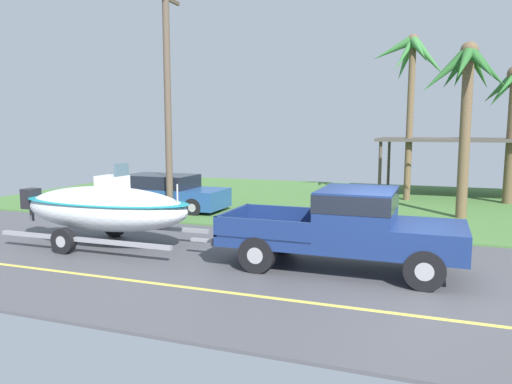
{
  "coord_description": "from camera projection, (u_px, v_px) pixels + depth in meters",
  "views": [
    {
      "loc": [
        0.6,
        -10.08,
        3.09
      ],
      "look_at": [
        -3.75,
        1.67,
        1.49
      ],
      "focal_mm": 34.35,
      "sensor_mm": 36.0,
      "label": 1
    }
  ],
  "objects": [
    {
      "name": "pickup_truck_towing",
      "position": [
        355.0,
        225.0,
        10.71
      ],
      "size": [
        5.48,
        2.08,
        1.82
      ],
      "color": "navy",
      "rests_on": "ground"
    },
    {
      "name": "boat_on_trailer",
      "position": [
        105.0,
        208.0,
        12.99
      ],
      "size": [
        6.16,
        2.31,
        2.23
      ],
      "color": "gray",
      "rests_on": "ground"
    },
    {
      "name": "palm_tree_far_left",
      "position": [
        466.0,
        84.0,
        16.45
      ],
      "size": [
        3.02,
        3.36,
        6.03
      ],
      "color": "brown",
      "rests_on": "ground"
    },
    {
      "name": "carport_awning",
      "position": [
        468.0,
        141.0,
        22.01
      ],
      "size": [
        7.7,
        4.57,
        2.72
      ],
      "color": "#4C4238",
      "rests_on": "ground"
    },
    {
      "name": "parked_sedan_near",
      "position": [
        165.0,
        193.0,
        18.8
      ],
      "size": [
        4.64,
        1.91,
        1.38
      ],
      "color": "#234C89",
      "rests_on": "ground"
    },
    {
      "name": "ground",
      "position": [
        417.0,
        216.0,
        17.78
      ],
      "size": [
        36.0,
        22.0,
        0.11
      ],
      "color": "#4C4C51"
    },
    {
      "name": "utility_pole",
      "position": [
        168.0,
        97.0,
        17.08
      ],
      "size": [
        0.24,
        1.8,
        8.15
      ],
      "color": "brown",
      "rests_on": "ground"
    },
    {
      "name": "palm_tree_near_right",
      "position": [
        412.0,
        69.0,
        20.87
      ],
      "size": [
        3.23,
        3.42,
        7.11
      ],
      "color": "brown",
      "rests_on": "ground"
    }
  ]
}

